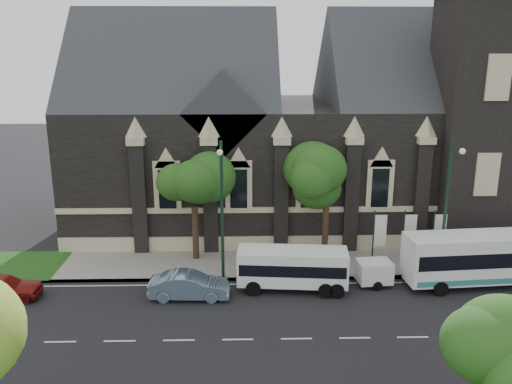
{
  "coord_description": "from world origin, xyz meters",
  "views": [
    {
      "loc": [
        -2.66,
        -23.9,
        14.38
      ],
      "look_at": [
        -1.92,
        6.0,
        6.16
      ],
      "focal_mm": 36.96,
      "sensor_mm": 36.0,
      "label": 1
    }
  ],
  "objects_px": {
    "tree_walk_right": "(330,178)",
    "street_lamp_mid": "(222,204)",
    "shuttle_bus": "(293,267)",
    "sedan": "(189,286)",
    "banner_flag_center": "(408,234)",
    "box_trailer": "(374,272)",
    "car_far_red": "(2,287)",
    "tree_walk_left": "(197,180)",
    "street_lamp_near": "(448,202)",
    "banner_flag_left": "(378,234)",
    "banner_flag_right": "(437,233)",
    "tour_coach": "(496,257)"
  },
  "relations": [
    {
      "from": "tree_walk_right",
      "to": "street_lamp_mid",
      "type": "distance_m",
      "value": 8.1
    },
    {
      "from": "street_lamp_mid",
      "to": "shuttle_bus",
      "type": "xyz_separation_m",
      "value": [
        4.32,
        -1.33,
        -3.62
      ]
    },
    {
      "from": "tree_walk_right",
      "to": "sedan",
      "type": "height_order",
      "value": "tree_walk_right"
    },
    {
      "from": "banner_flag_center",
      "to": "box_trailer",
      "type": "xyz_separation_m",
      "value": [
        -2.84,
        -2.8,
        -1.48
      ]
    },
    {
      "from": "car_far_red",
      "to": "tree_walk_left",
      "type": "bearing_deg",
      "value": -66.17
    },
    {
      "from": "shuttle_bus",
      "to": "sedan",
      "type": "distance_m",
      "value": 6.35
    },
    {
      "from": "tree_walk_left",
      "to": "shuttle_bus",
      "type": "relative_size",
      "value": 1.12
    },
    {
      "from": "street_lamp_near",
      "to": "banner_flag_left",
      "type": "xyz_separation_m",
      "value": [
        -3.71,
        1.91,
        -2.73
      ]
    },
    {
      "from": "banner_flag_center",
      "to": "car_far_red",
      "type": "height_order",
      "value": "banner_flag_center"
    },
    {
      "from": "shuttle_bus",
      "to": "box_trailer",
      "type": "xyz_separation_m",
      "value": [
        5.13,
        0.44,
        -0.59
      ]
    },
    {
      "from": "street_lamp_near",
      "to": "banner_flag_left",
      "type": "distance_m",
      "value": 4.99
    },
    {
      "from": "street_lamp_mid",
      "to": "banner_flag_right",
      "type": "distance_m",
      "value": 14.67
    },
    {
      "from": "banner_flag_center",
      "to": "box_trailer",
      "type": "height_order",
      "value": "banner_flag_center"
    },
    {
      "from": "banner_flag_left",
      "to": "street_lamp_mid",
      "type": "bearing_deg",
      "value": -169.5
    },
    {
      "from": "tree_walk_left",
      "to": "box_trailer",
      "type": "xyz_separation_m",
      "value": [
        11.25,
        -4.5,
        -4.83
      ]
    },
    {
      "from": "shuttle_bus",
      "to": "sedan",
      "type": "xyz_separation_m",
      "value": [
        -6.22,
        -1.03,
        -0.71
      ]
    },
    {
      "from": "tree_walk_right",
      "to": "street_lamp_mid",
      "type": "xyz_separation_m",
      "value": [
        -7.21,
        -3.62,
        -0.71
      ]
    },
    {
      "from": "box_trailer",
      "to": "tree_walk_right",
      "type": "bearing_deg",
      "value": 111.08
    },
    {
      "from": "banner_flag_left",
      "to": "banner_flag_right",
      "type": "xyz_separation_m",
      "value": [
        4.0,
        0.0,
        0.0
      ]
    },
    {
      "from": "box_trailer",
      "to": "car_far_red",
      "type": "xyz_separation_m",
      "value": [
        -22.38,
        -1.38,
        -0.13
      ]
    },
    {
      "from": "street_lamp_mid",
      "to": "banner_flag_left",
      "type": "relative_size",
      "value": 2.25
    },
    {
      "from": "shuttle_bus",
      "to": "sedan",
      "type": "bearing_deg",
      "value": -165.33
    },
    {
      "from": "tree_walk_right",
      "to": "street_lamp_mid",
      "type": "relative_size",
      "value": 0.87
    },
    {
      "from": "street_lamp_near",
      "to": "tree_walk_right",
      "type": "bearing_deg",
      "value": 151.94
    },
    {
      "from": "street_lamp_near",
      "to": "tour_coach",
      "type": "bearing_deg",
      "value": -17.26
    },
    {
      "from": "tour_coach",
      "to": "sedan",
      "type": "distance_m",
      "value": 19.0
    },
    {
      "from": "tour_coach",
      "to": "sedan",
      "type": "relative_size",
      "value": 2.43
    },
    {
      "from": "banner_flag_center",
      "to": "tour_coach",
      "type": "relative_size",
      "value": 0.35
    },
    {
      "from": "banner_flag_center",
      "to": "box_trailer",
      "type": "bearing_deg",
      "value": -135.38
    },
    {
      "from": "street_lamp_near",
      "to": "shuttle_bus",
      "type": "distance_m",
      "value": 10.42
    },
    {
      "from": "shuttle_bus",
      "to": "box_trailer",
      "type": "bearing_deg",
      "value": 10.16
    },
    {
      "from": "shuttle_bus",
      "to": "tree_walk_right",
      "type": "bearing_deg",
      "value": 65.0
    },
    {
      "from": "tree_walk_right",
      "to": "sedan",
      "type": "distance_m",
      "value": 12.0
    },
    {
      "from": "tree_walk_left",
      "to": "banner_flag_left",
      "type": "relative_size",
      "value": 1.91
    },
    {
      "from": "banner_flag_right",
      "to": "box_trailer",
      "type": "bearing_deg",
      "value": -149.94
    },
    {
      "from": "street_lamp_near",
      "to": "street_lamp_mid",
      "type": "relative_size",
      "value": 1.0
    },
    {
      "from": "tree_walk_left",
      "to": "tour_coach",
      "type": "bearing_deg",
      "value": -13.59
    },
    {
      "from": "tree_walk_right",
      "to": "banner_flag_left",
      "type": "xyz_separation_m",
      "value": [
        3.08,
        -1.71,
        -3.43
      ]
    },
    {
      "from": "street_lamp_mid",
      "to": "banner_flag_center",
      "type": "relative_size",
      "value": 2.25
    },
    {
      "from": "street_lamp_mid",
      "to": "banner_flag_right",
      "type": "relative_size",
      "value": 2.25
    },
    {
      "from": "street_lamp_near",
      "to": "box_trailer",
      "type": "distance_m",
      "value": 6.26
    },
    {
      "from": "banner_flag_left",
      "to": "tour_coach",
      "type": "height_order",
      "value": "banner_flag_left"
    },
    {
      "from": "street_lamp_mid",
      "to": "tour_coach",
      "type": "distance_m",
      "value": 17.35
    },
    {
      "from": "tree_walk_left",
      "to": "box_trailer",
      "type": "distance_m",
      "value": 13.04
    },
    {
      "from": "banner_flag_left",
      "to": "shuttle_bus",
      "type": "height_order",
      "value": "banner_flag_left"
    },
    {
      "from": "banner_flag_left",
      "to": "tour_coach",
      "type": "distance_m",
      "value": 7.32
    },
    {
      "from": "banner_flag_left",
      "to": "banner_flag_right",
      "type": "height_order",
      "value": "same"
    },
    {
      "from": "tree_walk_left",
      "to": "street_lamp_near",
      "type": "height_order",
      "value": "street_lamp_near"
    },
    {
      "from": "tree_walk_right",
      "to": "car_far_red",
      "type": "height_order",
      "value": "tree_walk_right"
    },
    {
      "from": "tree_walk_left",
      "to": "banner_flag_left",
      "type": "height_order",
      "value": "tree_walk_left"
    }
  ]
}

